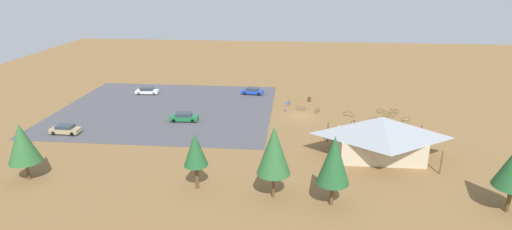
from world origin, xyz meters
TOP-DOWN VIEW (x-y plane):
  - ground at (0.00, 0.00)m, footprint 160.00×160.00m
  - parking_lot_asphalt at (24.09, -1.70)m, footprint 37.83×32.89m
  - bike_pavilion at (-10.26, 15.39)m, footprint 13.46×9.29m
  - trash_bin at (-1.71, -8.64)m, footprint 0.60×0.60m
  - lot_sign at (2.37, -1.27)m, footprint 0.56×0.08m
  - pine_far_west at (12.07, 26.01)m, footprint 2.73×2.73m
  - pine_far_east at (32.55, 25.84)m, footprint 3.67×3.67m
  - pine_center at (3.29, 27.23)m, footprint 3.66×3.66m
  - pine_mideast at (-2.94, 28.20)m, footprint 3.41×3.41m
  - bicycle_purple_yard_left at (2.22, -5.79)m, footprint 0.65×1.70m
  - bicycle_yellow_near_sign at (-13.66, 0.45)m, footprint 0.49×1.73m
  - bicycle_white_near_porch at (-17.21, 1.11)m, footprint 1.58×0.64m
  - bicycle_orange_edge_south at (-15.26, -1.08)m, footprint 1.68×0.53m
  - bicycle_red_front_row at (-16.23, -3.07)m, footprint 1.76×0.48m
  - bicycle_teal_yard_front at (-14.00, -2.71)m, footprint 1.45×1.09m
  - bicycle_black_lone_west at (-8.75, 3.59)m, footprint 1.15×1.26m
  - bicycle_green_mid_cluster at (-2.93, -2.16)m, footprint 1.02×1.50m
  - bicycle_silver_lone_east at (-8.16, -0.61)m, footprint 1.66×0.78m
  - bicycle_blue_yard_center at (-12.41, 1.82)m, footprint 1.75×0.60m
  - bicycle_purple_yard_right at (0.02, -3.26)m, footprint 1.69×0.54m
  - car_blue_second_row at (9.60, -12.45)m, footprint 4.48×2.40m
  - car_tan_aisle_side at (35.87, 11.55)m, footprint 4.47×1.91m
  - car_white_near_entry at (30.82, -10.57)m, footprint 4.59×2.02m
  - car_green_mid_lot at (19.29, 4.32)m, footprint 4.70×2.17m
  - visitor_at_bikes at (-14.73, 7.18)m, footprint 0.40×0.37m

SIDE VIEW (x-z plane):
  - ground at x=0.00m, z-range 0.00..0.00m
  - parking_lot_asphalt at x=24.09m, z-range 0.00..0.05m
  - bicycle_purple_yard_right at x=0.02m, z-range -0.03..0.73m
  - bicycle_yellow_near_sign at x=-13.66m, z-range -0.03..0.75m
  - bicycle_orange_edge_south at x=-15.26m, z-range -0.04..0.77m
  - bicycle_black_lone_west at x=-8.75m, z-range -0.04..0.77m
  - bicycle_white_near_porch at x=-17.21m, z-range -0.05..0.79m
  - bicycle_red_front_row at x=-16.23m, z-range -0.03..0.78m
  - bicycle_teal_yard_front at x=-14.00m, z-range -0.04..0.80m
  - bicycle_green_mid_cluster at x=-2.93m, z-range -0.06..0.83m
  - bicycle_blue_yard_center at x=-12.41m, z-range -0.05..0.84m
  - bicycle_silver_lone_east at x=-8.16m, z-range -0.04..0.83m
  - bicycle_purple_yard_left at x=2.22m, z-range -0.03..0.83m
  - trash_bin at x=-1.71m, z-range 0.00..0.90m
  - car_white_near_entry at x=30.82m, z-range 0.05..1.40m
  - car_blue_second_row at x=9.60m, z-range 0.05..1.40m
  - car_tan_aisle_side at x=35.87m, z-range 0.05..1.43m
  - car_green_mid_lot at x=19.29m, z-range 0.05..1.47m
  - visitor_at_bikes at x=-14.73m, z-range 0.04..1.73m
  - lot_sign at x=2.37m, z-range 0.31..2.51m
  - bike_pavilion at x=-10.26m, z-range 0.40..6.04m
  - pine_far_east at x=32.55m, z-range 1.15..8.22m
  - pine_far_west at x=12.07m, z-range 1.39..8.14m
  - pine_mideast at x=-2.94m, z-range 1.29..9.15m
  - pine_center at x=3.29m, z-range 1.45..9.77m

